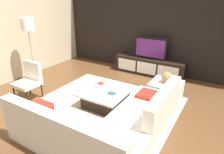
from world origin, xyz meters
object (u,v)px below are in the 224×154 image
media_console (149,66)px  television (150,48)px  sectional_couch (106,125)px  book_stack (112,94)px  fruit_bowl (102,84)px  coffee_table (106,97)px  floor_lamp (28,28)px  ottoman (166,90)px  decorative_ball (167,77)px  accent_chair_near (29,78)px

media_console → television: (-0.00, 0.00, 0.57)m
sectional_couch → book_stack: bearing=114.8°
sectional_couch → fruit_bowl: (-0.78, 1.05, 0.16)m
television → coffee_table: (-0.10, -2.30, -0.62)m
sectional_couch → coffee_table: 1.13m
television → floor_lamp: size_ratio=0.56×
media_console → floor_lamp: size_ratio=1.21×
television → book_stack: (0.12, -2.42, -0.42)m
sectional_couch → book_stack: 0.92m
ottoman → decorative_ball: bearing=0.0°
accent_chair_near → fruit_bowl: 1.72m
floor_lamp → media_console: bearing=41.0°
television → fruit_bowl: (-0.28, -2.20, -0.39)m
accent_chair_near → decorative_ball: 3.22m
coffee_table → fruit_bowl: (-0.18, 0.10, 0.23)m
media_console → decorative_ball: 1.60m
television → accent_chair_near: television is taller
fruit_bowl → television: bearing=82.8°
coffee_table → floor_lamp: (-2.45, 0.08, 1.30)m
sectional_couch → accent_chair_near: size_ratio=2.72×
television → sectional_couch: size_ratio=0.42×
television → decorative_ball: (0.92, -1.27, -0.29)m
media_console → decorative_ball: decorative_ball is taller
fruit_bowl → decorative_ball: decorative_ball is taller
book_stack → floor_lamp: bearing=175.6°
fruit_bowl → book_stack: bearing=-29.5°
accent_chair_near → fruit_bowl: accent_chair_near is taller
floor_lamp → decorative_ball: bearing=15.2°
television → decorative_ball: size_ratio=3.83×
media_console → floor_lamp: bearing=-139.0°
accent_chair_near → floor_lamp: (-0.69, 0.68, 1.01)m
television → decorative_ball: bearing=-54.0°
sectional_couch → media_console: bearing=98.8°
accent_chair_near → floor_lamp: floor_lamp is taller
media_console → fruit_bowl: 2.22m
television → coffee_table: bearing=-92.5°
sectional_couch → floor_lamp: bearing=161.3°
coffee_table → television: bearing=87.5°
ottoman → fruit_bowl: bearing=-142.4°
coffee_table → accent_chair_near: size_ratio=1.22×
television → book_stack: television is taller
coffee_table → fruit_bowl: size_ratio=3.79×
ottoman → book_stack: (-0.80, -1.15, 0.20)m
sectional_couch → decorative_ball: size_ratio=9.15×
sectional_couch → decorative_ball: 2.04m
ottoman → floor_lamp: bearing=-164.8°
decorative_ball → ottoman: bearing=180.0°
coffee_table → floor_lamp: size_ratio=0.60×
media_console → accent_chair_near: accent_chair_near is taller
decorative_ball → book_stack: decorative_ball is taller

